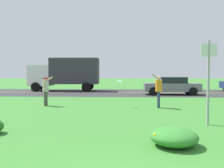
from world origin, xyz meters
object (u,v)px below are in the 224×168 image
at_px(box_truck_white, 66,73).
at_px(sign_post_near_path, 208,74).
at_px(person_catcher_orange_shirt, 159,89).
at_px(frisbee_pale_blue, 120,81).
at_px(car_gray_center_left, 172,86).
at_px(person_thrower_red_cap_gray_shirt, 46,89).

bearing_deg(box_truck_white, sign_post_near_path, -61.77).
relative_size(person_catcher_orange_shirt, frisbee_pale_blue, 7.19).
xyz_separation_m(person_catcher_orange_shirt, frisbee_pale_blue, (-2.03, 0.36, 0.37)).
bearing_deg(car_gray_center_left, box_truck_white, 158.26).
bearing_deg(frisbee_pale_blue, person_thrower_red_cap_gray_shirt, 177.70).
bearing_deg(frisbee_pale_blue, sign_post_near_path, -55.63).
bearing_deg(person_thrower_red_cap_gray_shirt, sign_post_near_path, -33.68).
xyz_separation_m(person_thrower_red_cap_gray_shirt, car_gray_center_left, (8.21, 7.56, -0.22)).
xyz_separation_m(person_catcher_orange_shirt, car_gray_center_left, (2.10, 8.08, -0.26)).
xyz_separation_m(car_gray_center_left, box_truck_white, (-9.66, 3.85, 1.06)).
bearing_deg(person_catcher_orange_shirt, frisbee_pale_blue, 170.01).
relative_size(person_catcher_orange_shirt, car_gray_center_left, 0.40).
distance_m(frisbee_pale_blue, car_gray_center_left, 8.78).
relative_size(sign_post_near_path, car_gray_center_left, 0.66).
xyz_separation_m(sign_post_near_path, box_truck_white, (-8.74, 16.27, 0.01)).
bearing_deg(box_truck_white, car_gray_center_left, -21.74).
bearing_deg(person_catcher_orange_shirt, car_gray_center_left, 75.41).
bearing_deg(car_gray_center_left, frisbee_pale_blue, -118.14).
xyz_separation_m(frisbee_pale_blue, car_gray_center_left, (4.13, 7.73, -0.63)).
xyz_separation_m(sign_post_near_path, car_gray_center_left, (0.92, 12.42, -1.05)).
xyz_separation_m(person_catcher_orange_shirt, box_truck_white, (-7.55, 11.93, 0.80)).
distance_m(person_thrower_red_cap_gray_shirt, person_catcher_orange_shirt, 6.13).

